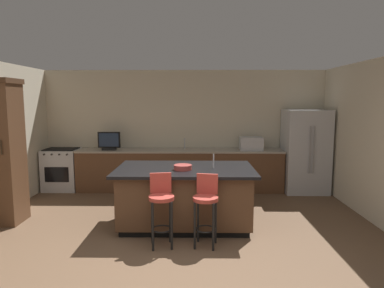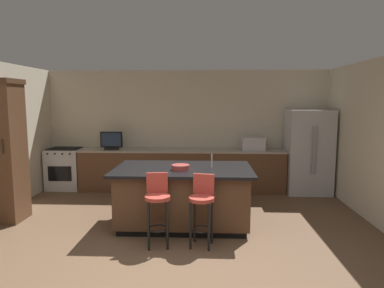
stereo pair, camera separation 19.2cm
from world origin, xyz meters
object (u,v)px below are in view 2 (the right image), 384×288
object	(u,v)px
tv_remote	(183,169)
range_oven	(65,169)
bar_stool_left	(158,203)
bar_stool_right	(202,204)
kitchen_island	(183,196)
fruit_bowl	(181,167)
cabinet_tower	(3,148)
cell_phone	(177,165)
microwave	(253,144)
tv_monitor	(111,141)
refrigerator	(308,152)

from	to	relation	value
tv_remote	range_oven	bearing A→B (deg)	114.33
bar_stool_left	bar_stool_right	distance (m)	0.60
kitchen_island	tv_remote	xyz separation A→B (m)	(0.00, -0.13, 0.46)
bar_stool_right	fruit_bowl	xyz separation A→B (m)	(-0.33, 0.61, 0.38)
kitchen_island	cabinet_tower	bearing A→B (deg)	178.23
fruit_bowl	kitchen_island	bearing A→B (deg)	78.81
bar_stool_left	cell_phone	xyz separation A→B (m)	(0.17, 1.00, 0.33)
kitchen_island	cell_phone	size ratio (longest dim) A/B	14.13
microwave	bar_stool_right	world-z (taller)	microwave
kitchen_island	cell_phone	distance (m)	0.52
tv_monitor	bar_stool_right	distance (m)	3.50
refrigerator	cell_phone	bearing A→B (deg)	-145.20
refrigerator	tv_monitor	world-z (taller)	refrigerator
bar_stool_left	range_oven	bearing A→B (deg)	121.33
bar_stool_left	cell_phone	distance (m)	1.07
kitchen_island	cell_phone	world-z (taller)	cell_phone
kitchen_island	microwave	world-z (taller)	microwave
range_oven	fruit_bowl	size ratio (longest dim) A/B	3.36
fruit_bowl	cell_phone	world-z (taller)	fruit_bowl
kitchen_island	fruit_bowl	bearing A→B (deg)	-101.19
kitchen_island	refrigerator	size ratio (longest dim) A/B	1.21
refrigerator	tv_monitor	xyz separation A→B (m)	(-4.19, 0.03, 0.19)
cell_phone	tv_remote	xyz separation A→B (m)	(0.13, -0.35, 0.01)
range_oven	microwave	size ratio (longest dim) A/B	1.90
bar_stool_right	tv_remote	xyz separation A→B (m)	(-0.30, 0.63, 0.35)
cabinet_tower	fruit_bowl	xyz separation A→B (m)	(2.88, -0.24, -0.23)
cabinet_tower	bar_stool_right	size ratio (longest dim) A/B	2.38
microwave	tv_monitor	xyz separation A→B (m)	(-3.05, -0.05, 0.04)
cabinet_tower	microwave	distance (m)	4.72
cabinet_tower	tv_remote	xyz separation A→B (m)	(2.91, -0.22, -0.26)
bar_stool_left	fruit_bowl	xyz separation A→B (m)	(0.26, 0.63, 0.37)
cell_phone	bar_stool_left	bearing A→B (deg)	-104.63
kitchen_island	tv_remote	size ratio (longest dim) A/B	12.47
cell_phone	microwave	bearing A→B (deg)	47.10
refrigerator	tv_remote	world-z (taller)	refrigerator
microwave	tv_monitor	distance (m)	3.05
microwave	refrigerator	bearing A→B (deg)	-3.97
bar_stool_left	fruit_bowl	world-z (taller)	fruit_bowl
refrigerator	tv_remote	xyz separation A→B (m)	(-2.49, -2.16, 0.05)
kitchen_island	bar_stool_right	distance (m)	0.83
tv_remote	cell_phone	bearing A→B (deg)	83.45
refrigerator	cabinet_tower	world-z (taller)	cabinet_tower
fruit_bowl	microwave	bearing A→B (deg)	58.62
range_oven	fruit_bowl	distance (m)	3.58
cabinet_tower	bar_stool_left	bearing A→B (deg)	-18.39
refrigerator	cabinet_tower	bearing A→B (deg)	-160.18
microwave	tv_monitor	size ratio (longest dim) A/B	1.01
bar_stool_left	fruit_bowl	size ratio (longest dim) A/B	3.61
microwave	fruit_bowl	world-z (taller)	microwave
refrigerator	cell_phone	xyz separation A→B (m)	(-2.61, -1.82, 0.04)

